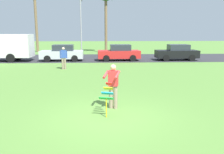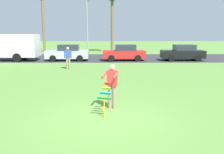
% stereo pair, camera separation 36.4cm
% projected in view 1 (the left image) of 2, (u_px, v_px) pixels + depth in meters
% --- Properties ---
extents(ground_plane, '(120.00, 120.00, 0.00)m').
position_uv_depth(ground_plane, '(107.00, 117.00, 8.32)').
color(ground_plane, '#568438').
extents(road_strip, '(120.00, 8.00, 0.01)m').
position_uv_depth(road_strip, '(103.00, 58.00, 26.26)').
color(road_strip, '#2D2D33').
rests_on(road_strip, ground).
extents(person_kite_flyer, '(0.68, 0.75, 1.73)m').
position_uv_depth(person_kite_flyer, '(113.00, 85.00, 9.08)').
color(person_kite_flyer, gray).
rests_on(person_kite_flyer, ground).
extents(kite_held, '(0.53, 0.70, 1.16)m').
position_uv_depth(kite_held, '(107.00, 94.00, 8.32)').
color(kite_held, red).
rests_on(kite_held, ground).
extents(parked_truck_red_cab, '(6.74, 2.23, 2.62)m').
position_uv_depth(parked_truck_red_cab, '(2.00, 47.00, 23.18)').
color(parked_truck_red_cab, '#B2231E').
rests_on(parked_truck_red_cab, ground).
extents(parked_car_silver, '(4.26, 1.94, 1.60)m').
position_uv_depth(parked_car_silver, '(62.00, 53.00, 23.57)').
color(parked_car_silver, silver).
rests_on(parked_car_silver, ground).
extents(parked_car_red, '(4.26, 1.95, 1.60)m').
position_uv_depth(parked_car_red, '(119.00, 53.00, 23.83)').
color(parked_car_red, red).
rests_on(parked_car_red, ground).
extents(parked_car_black, '(4.23, 1.89, 1.60)m').
position_uv_depth(parked_car_black, '(177.00, 53.00, 24.10)').
color(parked_car_black, black).
rests_on(parked_car_black, ground).
extents(streetlight_pole, '(0.24, 1.65, 7.00)m').
position_uv_depth(streetlight_pole, '(81.00, 22.00, 30.45)').
color(streetlight_pole, '#9E9EA3').
rests_on(streetlight_pole, ground).
extents(person_walker_near, '(0.56, 0.28, 1.73)m').
position_uv_depth(person_walker_near, '(64.00, 57.00, 18.41)').
color(person_walker_near, gray).
rests_on(person_walker_near, ground).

